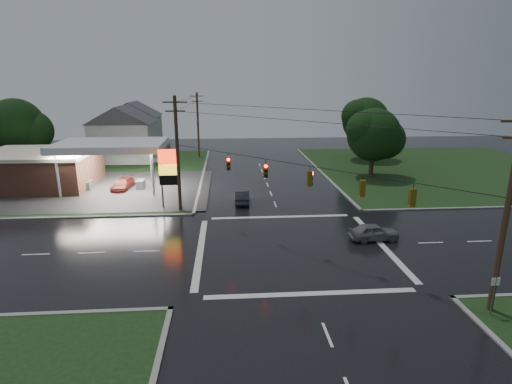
{
  "coord_description": "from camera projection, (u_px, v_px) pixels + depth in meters",
  "views": [
    {
      "loc": [
        -4.84,
        -28.03,
        12.29
      ],
      "look_at": [
        -2.42,
        5.08,
        3.0
      ],
      "focal_mm": 28.0,
      "sensor_mm": 36.0,
      "label": 1
    }
  ],
  "objects": [
    {
      "name": "house_near",
      "position": [
        124.0,
        133.0,
        62.49
      ],
      "size": [
        11.05,
        8.48,
        8.6
      ],
      "color": "silver",
      "rests_on": "ground"
    },
    {
      "name": "grass_ne",
      "position": [
        442.0,
        169.0,
        57.36
      ],
      "size": [
        36.0,
        36.0,
        0.08
      ],
      "primitive_type": "cube",
      "color": "black",
      "rests_on": "ground"
    },
    {
      "name": "utility_pole_se",
      "position": [
        507.0,
        213.0,
        20.58
      ],
      "size": [
        2.2,
        0.32,
        11.0
      ],
      "color": "#382619",
      "rests_on": "ground"
    },
    {
      "name": "car_north",
      "position": [
        242.0,
        196.0,
        41.47
      ],
      "size": [
        1.54,
        4.13,
        1.35
      ],
      "primitive_type": "imported",
      "rotation": [
        0.0,
        0.0,
        3.11
      ],
      "color": "#21262A",
      "rests_on": "ground"
    },
    {
      "name": "traffic_signals",
      "position": [
        295.0,
        164.0,
        28.81
      ],
      "size": [
        26.87,
        26.87,
        1.47
      ],
      "color": "black",
      "rests_on": "ground"
    },
    {
      "name": "tree_nw_behind",
      "position": [
        17.0,
        126.0,
        55.34
      ],
      "size": [
        8.93,
        7.6,
        10.0
      ],
      "color": "black",
      "rests_on": "ground"
    },
    {
      "name": "gas_station",
      "position": [
        50.0,
        166.0,
        47.0
      ],
      "size": [
        26.2,
        18.0,
        5.6
      ],
      "color": "#2D2D2D",
      "rests_on": "ground"
    },
    {
      "name": "utility_pole_nw",
      "position": [
        178.0,
        153.0,
        37.49
      ],
      "size": [
        2.2,
        0.32,
        11.0
      ],
      "color": "#382619",
      "rests_on": "ground"
    },
    {
      "name": "car_crossing",
      "position": [
        374.0,
        232.0,
        31.76
      ],
      "size": [
        4.03,
        1.8,
        1.34
      ],
      "primitive_type": "imported",
      "rotation": [
        0.0,
        0.0,
        1.63
      ],
      "color": "slate",
      "rests_on": "ground"
    },
    {
      "name": "tree_ne_far",
      "position": [
        366.0,
        121.0,
        62.76
      ],
      "size": [
        8.46,
        7.2,
        9.8
      ],
      "color": "black",
      "rests_on": "ground"
    },
    {
      "name": "tree_ne_near",
      "position": [
        375.0,
        135.0,
        51.19
      ],
      "size": [
        7.99,
        6.8,
        8.98
      ],
      "color": "black",
      "rests_on": "ground"
    },
    {
      "name": "utility_pole_n",
      "position": [
        198.0,
        124.0,
        64.93
      ],
      "size": [
        2.2,
        0.32,
        10.5
      ],
      "color": "#382619",
      "rests_on": "ground"
    },
    {
      "name": "house_far",
      "position": [
        134.0,
        125.0,
        73.95
      ],
      "size": [
        11.05,
        8.48,
        8.6
      ],
      "color": "silver",
      "rests_on": "ground"
    },
    {
      "name": "pylon_sign",
      "position": [
        169.0,
        169.0,
        38.84
      ],
      "size": [
        2.0,
        0.35,
        6.0
      ],
      "color": "#59595E",
      "rests_on": "ground"
    },
    {
      "name": "grass_nw",
      "position": [
        70.0,
        175.0,
        53.71
      ],
      "size": [
        36.0,
        36.0,
        0.08
      ],
      "primitive_type": "cube",
      "color": "black",
      "rests_on": "ground"
    },
    {
      "name": "ground",
      "position": [
        292.0,
        247.0,
        30.57
      ],
      "size": [
        120.0,
        120.0,
        0.0
      ],
      "primitive_type": "plane",
      "color": "black",
      "rests_on": "ground"
    },
    {
      "name": "car_pump",
      "position": [
        123.0,
        184.0,
        46.51
      ],
      "size": [
        2.22,
        4.51,
        1.26
      ],
      "primitive_type": "imported",
      "rotation": [
        0.0,
        0.0,
        -0.11
      ],
      "color": "#5B1814",
      "rests_on": "ground"
    }
  ]
}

